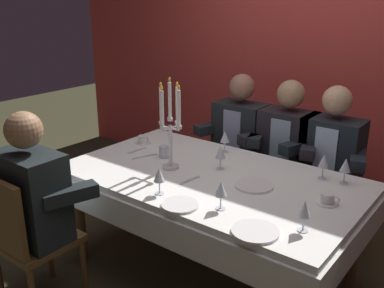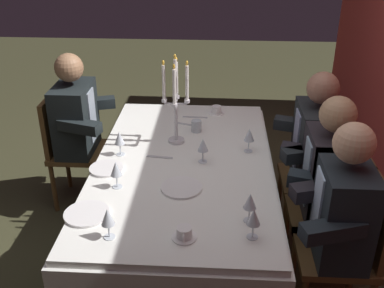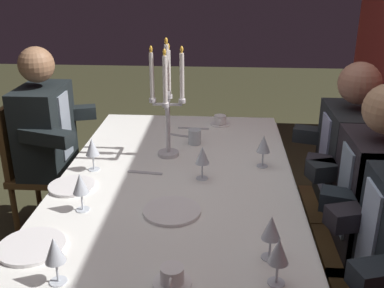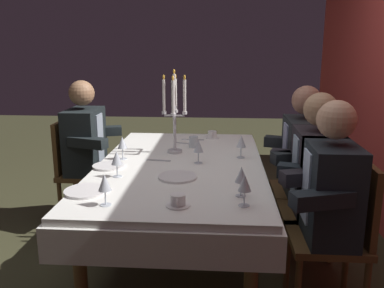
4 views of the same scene
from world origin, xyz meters
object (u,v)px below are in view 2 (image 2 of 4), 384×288
Objects in this scene: wine_glass_4 at (116,170)px; seated_diner_2 at (329,176)px; wine_glass_0 at (250,202)px; seated_diner_3 at (343,210)px; dinner_plate_0 at (181,188)px; seated_diner_1 at (316,143)px; wine_glass_2 at (254,218)px; wine_glass_5 at (203,146)px; coffee_cup_1 at (184,233)px; wine_glass_3 at (249,136)px; wine_glass_1 at (108,218)px; water_tumbler_0 at (196,126)px; dining_table at (183,178)px; candelabra at (176,102)px; wine_glass_6 at (119,138)px; dinner_plate_2 at (106,168)px; coffee_cup_0 at (216,110)px; seated_diner_0 at (74,118)px; dinner_plate_1 at (87,214)px.

wine_glass_4 is 0.13× the size of seated_diner_2.
seated_diner_3 is (-0.13, 0.50, -0.12)m from wine_glass_0.
seated_diner_1 reaches higher than dinner_plate_0.
wine_glass_0 is at bearing -175.71° from wine_glass_2.
wine_glass_4 and wine_glass_5 have the same top height.
seated_diner_3 is (0.15, 1.24, -0.12)m from wine_glass_4.
dinner_plate_0 is 1.08m from seated_diner_1.
wine_glass_0 is 0.37m from coffee_cup_1.
wine_glass_3 is at bearing -143.41° from seated_diner_3.
wine_glass_1 is 1.93× the size of water_tumbler_0.
dinner_plate_0 is at bearing -173.61° from coffee_cup_1.
dinner_plate_0 is at bearing -77.05° from seated_diner_2.
wine_glass_3 is 0.33m from wine_glass_5.
dining_table is 3.16× the size of candelabra.
wine_glass_5 is 0.83m from seated_diner_1.
dining_table is 0.48m from wine_glass_6.
seated_diner_2 reaches higher than wine_glass_5.
wine_glass_0 reaches higher than dinner_plate_2.
wine_glass_2 reaches higher than coffee_cup_0.
seated_diner_1 is at bearing 112.12° from wine_glass_5.
candelabra reaches higher than wine_glass_4.
wine_glass_6 is 0.13× the size of seated_diner_1.
wine_glass_2 is 1.88m from seated_diner_0.
wine_glass_6 is at bearing -112.51° from seated_diner_3.
dinner_plate_0 is at bearing -127.55° from wine_glass_0.
wine_glass_1 is (0.65, 0.16, 0.11)m from dinner_plate_2.
wine_glass_2 is (0.60, 0.85, 0.11)m from dinner_plate_2.
wine_glass_2 is 0.57m from seated_diner_3.
wine_glass_6 is (-0.38, -0.43, 0.11)m from dinner_plate_0.
water_tumbler_0 is 1.00m from seated_diner_2.
candelabra is at bearing -152.70° from wine_glass_0.
seated_diner_1 reaches higher than coffee_cup_1.
dinner_plate_1 is 1.45× the size of wine_glass_1.
coffee_cup_0 is 0.11× the size of seated_diner_0.
wine_glass_0 and wine_glass_6 have the same top height.
dining_table is at bearing 79.71° from wine_glass_6.
water_tumbler_0 is at bearing -179.82° from coffee_cup_1.
wine_glass_3 reaches higher than dinner_plate_1.
wine_glass_5 is at bearing 175.56° from coffee_cup_1.
seated_diner_2 is (-0.21, 1.24, -0.12)m from wine_glass_4.
wine_glass_0 is 0.13× the size of seated_diner_2.
wine_glass_4 is 1.24× the size of coffee_cup_0.
seated_diner_0 is at bearing -160.90° from dinner_plate_1.
wine_glass_4 is (0.20, 0.11, 0.11)m from dinner_plate_2.
wine_glass_6 is at bearing -172.28° from wine_glass_1.
wine_glass_6 is 1.24× the size of coffee_cup_0.
seated_diner_0 reaches higher than dining_table.
wine_glass_1 and wine_glass_4 have the same top height.
wine_glass_5 is 0.79m from coffee_cup_0.
dining_table is 0.86m from wine_glass_2.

